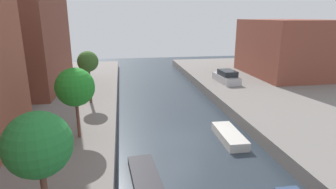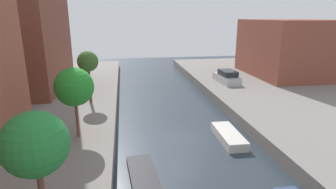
# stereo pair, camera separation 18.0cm
# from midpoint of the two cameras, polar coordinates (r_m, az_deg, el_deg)

# --- Properties ---
(ground_plane) EXTENTS (84.00, 84.00, 0.00)m
(ground_plane) POSITION_cam_midpoint_polar(r_m,az_deg,el_deg) (20.74, 3.21, -9.30)
(ground_plane) COLOR #28333D
(low_block_right) EXTENTS (10.00, 12.36, 7.37)m
(low_block_right) POSITION_cam_midpoint_polar(r_m,az_deg,el_deg) (41.17, 23.50, 8.84)
(low_block_right) COLOR brown
(low_block_right) RESTS_ON quay_right
(street_tree_1) EXTENTS (2.38, 2.38, 4.69)m
(street_tree_1) POSITION_cam_midpoint_polar(r_m,az_deg,el_deg) (10.85, -25.64, -9.40)
(street_tree_1) COLOR brown
(street_tree_1) RESTS_ON quay_left
(street_tree_2) EXTENTS (2.50, 2.50, 4.71)m
(street_tree_2) POSITION_cam_midpoint_polar(r_m,az_deg,el_deg) (18.61, -18.89, 1.42)
(street_tree_2) COLOR brown
(street_tree_2) RESTS_ON quay_left
(street_tree_3) EXTENTS (1.88, 1.88, 4.83)m
(street_tree_3) POSITION_cam_midpoint_polar(r_m,az_deg,el_deg) (26.01, -16.41, 6.40)
(street_tree_3) COLOR #4F3A2D
(street_tree_3) RESTS_ON quay_left
(parked_car) EXTENTS (2.09, 4.75, 1.51)m
(parked_car) POSITION_cam_midpoint_polar(r_m,az_deg,el_deg) (34.52, 11.83, 3.55)
(parked_car) COLOR #B7B7BC
(parked_car) RESTS_ON quay_right
(moored_boat_left_2) EXTENTS (1.80, 4.46, 0.49)m
(moored_boat_left_2) POSITION_cam_midpoint_polar(r_m,az_deg,el_deg) (15.91, -5.05, -16.79)
(moored_boat_left_2) COLOR #232328
(moored_boat_left_2) RESTS_ON ground_plane
(moored_boat_right_2) EXTENTS (1.54, 4.20, 0.64)m
(moored_boat_right_2) POSITION_cam_midpoint_polar(r_m,az_deg,el_deg) (21.05, 12.30, -8.32)
(moored_boat_right_2) COLOR beige
(moored_boat_right_2) RESTS_ON ground_plane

